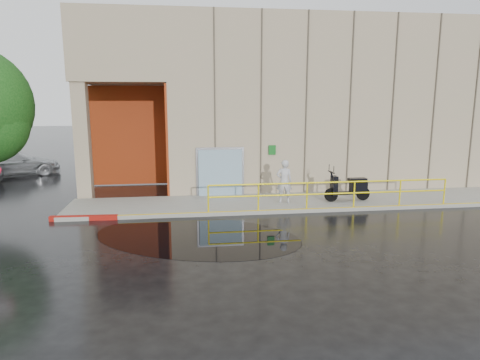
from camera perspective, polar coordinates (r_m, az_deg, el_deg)
The scene contains 9 objects.
ground at distance 13.20m, azimuth -1.19°, elevation -8.31°, with size 120.00×120.00×0.00m, color black.
sidewalk at distance 18.23m, azimuth 9.78°, elevation -2.82°, with size 20.00×3.00×0.15m, color gray.
building at distance 24.26m, azimuth 8.00°, elevation 10.43°, with size 20.00×10.17×8.00m.
guardrail at distance 16.93m, azimuth 12.01°, elevation -1.86°, with size 9.56×0.06×1.03m.
person at distance 17.36m, azimuth 5.91°, elevation -0.18°, with size 0.64×0.42×1.76m, color #B9B9BF.
scooter at distance 18.12m, azimuth 14.26°, elevation -0.03°, with size 1.98×0.71×1.52m.
red_curb at distance 16.46m, azimuth -20.11°, elevation -4.77°, with size 2.40×0.18×0.18m, color #9A140D.
puddle at distance 13.81m, azimuth -5.85°, elevation -7.48°, with size 6.72×4.14×0.01m, color black.
car_c at distance 27.41m, azimuth -27.99°, elevation 1.97°, with size 2.00×4.91×1.43m, color #B2B5B9.
Camera 1 is at (-1.39, -12.39, 4.32)m, focal length 32.00 mm.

